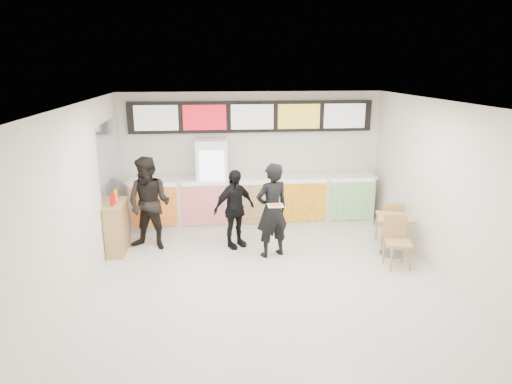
{
  "coord_description": "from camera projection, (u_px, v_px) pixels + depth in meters",
  "views": [
    {
      "loc": [
        -0.99,
        -6.88,
        3.56
      ],
      "look_at": [
        -0.14,
        1.2,
        1.3
      ],
      "focal_mm": 32.0,
      "sensor_mm": 36.0,
      "label": 1
    }
  ],
  "objects": [
    {
      "name": "wall_left",
      "position": [
        78.0,
        206.0,
        6.94
      ],
      "size": [
        0.0,
        7.0,
        7.0
      ],
      "primitive_type": "plane",
      "rotation": [
        1.57,
        0.0,
        1.57
      ],
      "color": "silver",
      "rests_on": "floor"
    },
    {
      "name": "wall_right",
      "position": [
        452.0,
        194.0,
        7.54
      ],
      "size": [
        0.0,
        7.0,
        7.0
      ],
      "primitive_type": "plane",
      "rotation": [
        1.57,
        0.0,
        -1.57
      ],
      "color": "silver",
      "rests_on": "floor"
    },
    {
      "name": "ceiling",
      "position": [
        274.0,
        104.0,
        6.84
      ],
      "size": [
        7.0,
        7.0,
        0.0
      ],
      "primitive_type": "plane",
      "rotation": [
        3.14,
        0.0,
        0.0
      ],
      "color": "white",
      "rests_on": "wall_back"
    },
    {
      "name": "customer_mid",
      "position": [
        234.0,
        209.0,
        9.09
      ],
      "size": [
        1.01,
        0.81,
        1.6
      ],
      "primitive_type": "imported",
      "rotation": [
        0.0,
        0.0,
        0.54
      ],
      "color": "black",
      "rests_on": "floor"
    },
    {
      "name": "mirror_panel",
      "position": [
        110.0,
        158.0,
        9.22
      ],
      "size": [
        0.01,
        2.0,
        1.5
      ],
      "primitive_type": "cube",
      "color": "#B2B7BF",
      "rests_on": "wall_left"
    },
    {
      "name": "pizza_slice",
      "position": [
        276.0,
        205.0,
        8.13
      ],
      "size": [
        0.36,
        0.36,
        0.02
      ],
      "color": "beige",
      "rests_on": "customer_main"
    },
    {
      "name": "drinks_fridge",
      "position": [
        212.0,
        183.0,
        10.26
      ],
      "size": [
        0.7,
        0.67,
        2.0
      ],
      "color": "white",
      "rests_on": "floor"
    },
    {
      "name": "customer_main",
      "position": [
        272.0,
        210.0,
        8.62
      ],
      "size": [
        0.78,
        0.66,
        1.83
      ],
      "primitive_type": "imported",
      "rotation": [
        0.0,
        0.0,
        3.53
      ],
      "color": "black",
      "rests_on": "floor"
    },
    {
      "name": "cafe_table",
      "position": [
        393.0,
        228.0,
        8.75
      ],
      "size": [
        0.8,
        1.66,
        0.94
      ],
      "rotation": [
        0.0,
        0.0,
        -0.23
      ],
      "color": "tan",
      "rests_on": "floor"
    },
    {
      "name": "wall_back",
      "position": [
        252.0,
        157.0,
        10.59
      ],
      "size": [
        6.0,
        0.0,
        6.0
      ],
      "primitive_type": "plane",
      "rotation": [
        1.57,
        0.0,
        0.0
      ],
      "color": "silver",
      "rests_on": "floor"
    },
    {
      "name": "service_counter",
      "position": [
        254.0,
        201.0,
        10.45
      ],
      "size": [
        5.56,
        0.77,
        1.14
      ],
      "color": "silver",
      "rests_on": "floor"
    },
    {
      "name": "floor",
      "position": [
        272.0,
        286.0,
        7.64
      ],
      "size": [
        7.0,
        7.0,
        0.0
      ],
      "primitive_type": "plane",
      "color": "beige",
      "rests_on": "ground"
    },
    {
      "name": "customer_left",
      "position": [
        149.0,
        204.0,
        8.97
      ],
      "size": [
        1.1,
        0.98,
        1.87
      ],
      "primitive_type": "imported",
      "rotation": [
        0.0,
        0.0,
        -0.36
      ],
      "color": "black",
      "rests_on": "floor"
    },
    {
      "name": "condiment_ledge",
      "position": [
        117.0,
        227.0,
        8.91
      ],
      "size": [
        0.37,
        0.91,
        1.21
      ],
      "color": "tan",
      "rests_on": "floor"
    },
    {
      "name": "menu_board",
      "position": [
        252.0,
        117.0,
        10.26
      ],
      "size": [
        5.5,
        0.14,
        0.7
      ],
      "color": "black",
      "rests_on": "wall_back"
    }
  ]
}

